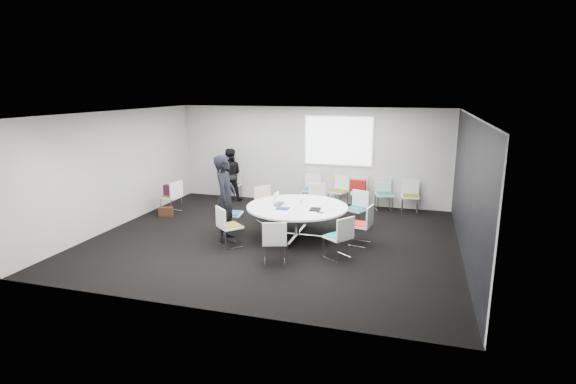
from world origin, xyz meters
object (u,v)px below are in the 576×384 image
(cup, at_px, (301,201))
(chair_back_e, at_px, (410,202))
(chair_ring_h, at_px, (338,245))
(person_main, at_px, (225,198))
(conference_table, at_px, (297,214))
(chair_back_a, at_px, (312,195))
(chair_person_back, at_px, (232,190))
(chair_ring_f, at_px, (230,234))
(chair_ring_e, at_px, (231,221))
(chair_ring_d, at_px, (266,211))
(chair_ring_a, at_px, (360,232))
(chair_back_c, at_px, (359,199))
(chair_spare_left, at_px, (172,203))
(chair_ring_c, at_px, (318,207))
(chair_back_d, at_px, (384,200))
(chair_back_b, at_px, (338,197))
(brown_bag, at_px, (166,212))
(maroon_bag, at_px, (171,190))
(chair_ring_g, at_px, (275,250))
(person_back, at_px, (230,175))
(chair_ring_b, at_px, (356,216))

(cup, bearing_deg, chair_back_e, 47.08)
(chair_ring_h, xyz_separation_m, person_main, (-2.61, 0.43, 0.68))
(chair_back_e, relative_size, cup, 9.78)
(conference_table, height_order, chair_back_a, chair_back_a)
(chair_person_back, distance_m, person_main, 3.83)
(chair_ring_f, height_order, chair_back_a, same)
(chair_ring_e, xyz_separation_m, chair_back_a, (1.22, 3.02, 0.00))
(chair_ring_d, relative_size, person_main, 0.46)
(chair_ring_a, relative_size, chair_back_c, 1.00)
(chair_spare_left, bearing_deg, chair_ring_c, -66.00)
(chair_ring_e, xyz_separation_m, chair_spare_left, (-2.24, 1.13, 0.00))
(chair_ring_a, height_order, person_main, person_main)
(chair_ring_d, relative_size, chair_back_d, 1.00)
(cup, bearing_deg, chair_ring_h, -50.57)
(chair_back_b, bearing_deg, chair_ring_f, 87.38)
(chair_ring_h, relative_size, brown_bag, 2.44)
(maroon_bag, distance_m, brown_bag, 0.62)
(chair_ring_e, bearing_deg, chair_ring_a, 81.69)
(chair_spare_left, bearing_deg, person_main, -110.68)
(chair_ring_a, xyz_separation_m, chair_ring_g, (-1.45, -1.54, 0.00))
(chair_back_d, distance_m, chair_spare_left, 5.84)
(chair_ring_g, bearing_deg, person_back, 105.19)
(chair_ring_a, relative_size, chair_ring_g, 1.00)
(chair_back_d, bearing_deg, chair_ring_c, 21.43)
(chair_ring_a, xyz_separation_m, chair_back_d, (0.26, 3.04, 0.00))
(chair_back_c, height_order, chair_back_e, same)
(person_main, relative_size, maroon_bag, 4.79)
(chair_ring_d, bearing_deg, person_back, -91.96)
(chair_back_e, xyz_separation_m, cup, (-2.40, -2.58, 0.50))
(chair_back_e, bearing_deg, chair_ring_a, 68.47)
(conference_table, relative_size, maroon_bag, 5.69)
(person_back, distance_m, brown_bag, 2.37)
(chair_ring_a, relative_size, chair_back_e, 1.00)
(chair_ring_h, height_order, chair_back_b, same)
(maroon_bag, bearing_deg, cup, -10.67)
(chair_ring_a, bearing_deg, person_main, 110.07)
(chair_ring_d, xyz_separation_m, brown_bag, (-2.72, -0.30, -0.16))
(chair_ring_h, distance_m, person_back, 5.51)
(chair_ring_d, distance_m, chair_ring_f, 1.99)
(chair_ring_g, relative_size, chair_back_d, 1.00)
(chair_back_e, height_order, person_main, person_main)
(chair_ring_d, height_order, person_main, person_main)
(conference_table, relative_size, chair_ring_e, 2.59)
(conference_table, bearing_deg, chair_ring_h, -42.82)
(chair_ring_b, relative_size, chair_back_a, 1.00)
(chair_back_c, bearing_deg, chair_ring_g, 70.82)
(conference_table, height_order, chair_ring_a, chair_ring_a)
(chair_ring_b, height_order, chair_person_back, same)
(chair_ring_c, relative_size, person_main, 0.46)
(chair_back_d, xyz_separation_m, maroon_bag, (-5.54, -1.89, 0.34))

